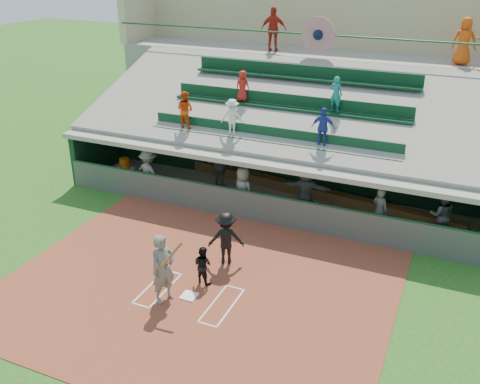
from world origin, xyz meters
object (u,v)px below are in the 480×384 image
at_px(home_plate, 189,296).
at_px(batter_at_plate, 163,269).
at_px(white_table, 124,176).
at_px(water_cooler, 125,163).
at_px(catcher, 203,265).

bearing_deg(home_plate, batter_at_plate, -144.38).
height_order(home_plate, white_table, white_table).
bearing_deg(batter_at_plate, home_plate, 35.62).
distance_m(batter_at_plate, white_table, 8.47).
xyz_separation_m(home_plate, white_table, (-6.21, 5.87, 0.35)).
height_order(batter_at_plate, water_cooler, batter_at_plate).
height_order(home_plate, batter_at_plate, batter_at_plate).
relative_size(batter_at_plate, white_table, 2.55).
distance_m(catcher, white_table, 8.04).
distance_m(catcher, water_cooler, 8.04).
xyz_separation_m(batter_at_plate, water_cooler, (-5.61, 6.31, -0.09)).
bearing_deg(white_table, catcher, -34.87).
bearing_deg(water_cooler, catcher, -39.56).
distance_m(white_table, water_cooler, 0.56).
height_order(catcher, white_table, catcher).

